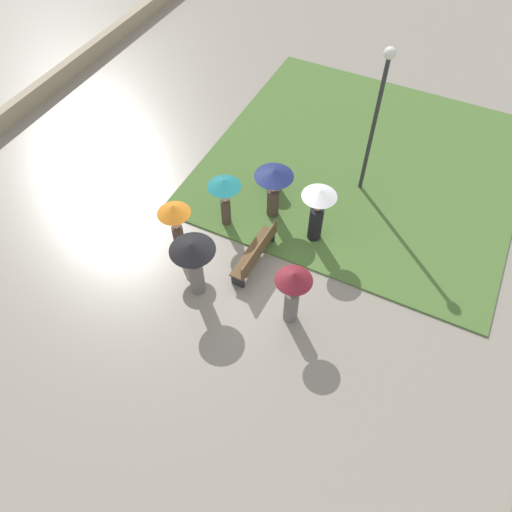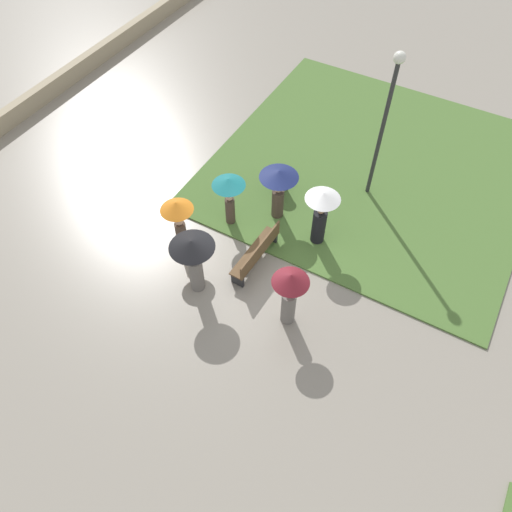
{
  "view_description": "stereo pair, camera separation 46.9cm",
  "coord_description": "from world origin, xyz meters",
  "px_view_note": "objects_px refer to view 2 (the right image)",
  "views": [
    {
      "loc": [
        7.64,
        3.79,
        11.15
      ],
      "look_at": [
        0.49,
        0.26,
        1.01
      ],
      "focal_mm": 35.0,
      "sensor_mm": 36.0,
      "label": 1
    },
    {
      "loc": [
        7.42,
        4.2,
        11.15
      ],
      "look_at": [
        0.49,
        0.26,
        1.01
      ],
      "focal_mm": 35.0,
      "sensor_mm": 36.0,
      "label": 2
    }
  ],
  "objects_px": {
    "crowd_person_teal": "(229,190)",
    "crowd_person_orange": "(178,215)",
    "crowd_person_navy": "(279,184)",
    "crowd_person_white": "(321,211)",
    "park_bench": "(257,252)",
    "lamp_post": "(386,112)",
    "trash_bin": "(280,179)",
    "crowd_person_black": "(193,255)",
    "crowd_person_maroon": "(290,290)"
  },
  "relations": [
    {
      "from": "crowd_person_teal",
      "to": "crowd_person_orange",
      "type": "relative_size",
      "value": 0.97
    },
    {
      "from": "crowd_person_navy",
      "to": "crowd_person_white",
      "type": "bearing_deg",
      "value": 108.55
    },
    {
      "from": "park_bench",
      "to": "lamp_post",
      "type": "height_order",
      "value": "lamp_post"
    },
    {
      "from": "crowd_person_teal",
      "to": "trash_bin",
      "type": "bearing_deg",
      "value": 154.03
    },
    {
      "from": "crowd_person_teal",
      "to": "crowd_person_orange",
      "type": "bearing_deg",
      "value": -34.08
    },
    {
      "from": "crowd_person_white",
      "to": "crowd_person_orange",
      "type": "relative_size",
      "value": 1.06
    },
    {
      "from": "crowd_person_white",
      "to": "crowd_person_navy",
      "type": "height_order",
      "value": "crowd_person_white"
    },
    {
      "from": "park_bench",
      "to": "lamp_post",
      "type": "xyz_separation_m",
      "value": [
        -4.17,
        1.63,
        2.54
      ]
    },
    {
      "from": "crowd_person_black",
      "to": "trash_bin",
      "type": "bearing_deg",
      "value": 30.38
    },
    {
      "from": "lamp_post",
      "to": "trash_bin",
      "type": "xyz_separation_m",
      "value": [
        1.25,
        -2.49,
        -2.6
      ]
    },
    {
      "from": "lamp_post",
      "to": "trash_bin",
      "type": "bearing_deg",
      "value": -63.28
    },
    {
      "from": "crowd_person_white",
      "to": "crowd_person_teal",
      "type": "bearing_deg",
      "value": -57.15
    },
    {
      "from": "crowd_person_navy",
      "to": "crowd_person_maroon",
      "type": "bearing_deg",
      "value": 62.33
    },
    {
      "from": "crowd_person_teal",
      "to": "crowd_person_navy",
      "type": "distance_m",
      "value": 1.42
    },
    {
      "from": "crowd_person_maroon",
      "to": "crowd_person_teal",
      "type": "bearing_deg",
      "value": 93.81
    },
    {
      "from": "lamp_post",
      "to": "crowd_person_black",
      "type": "relative_size",
      "value": 2.47
    },
    {
      "from": "park_bench",
      "to": "crowd_person_white",
      "type": "bearing_deg",
      "value": 146.91
    },
    {
      "from": "crowd_person_white",
      "to": "crowd_person_teal",
      "type": "xyz_separation_m",
      "value": [
        0.62,
        -2.55,
        0.1
      ]
    },
    {
      "from": "crowd_person_maroon",
      "to": "crowd_person_navy",
      "type": "distance_m",
      "value": 3.63
    },
    {
      "from": "trash_bin",
      "to": "crowd_person_navy",
      "type": "height_order",
      "value": "crowd_person_navy"
    },
    {
      "from": "crowd_person_orange",
      "to": "crowd_person_black",
      "type": "bearing_deg",
      "value": -91.54
    },
    {
      "from": "crowd_person_black",
      "to": "crowd_person_navy",
      "type": "relative_size",
      "value": 1.06
    },
    {
      "from": "crowd_person_black",
      "to": "crowd_person_maroon",
      "type": "height_order",
      "value": "crowd_person_maroon"
    },
    {
      "from": "crowd_person_teal",
      "to": "crowd_person_maroon",
      "type": "height_order",
      "value": "crowd_person_maroon"
    },
    {
      "from": "trash_bin",
      "to": "lamp_post",
      "type": "bearing_deg",
      "value": 116.72
    },
    {
      "from": "park_bench",
      "to": "crowd_person_maroon",
      "type": "bearing_deg",
      "value": 54.68
    },
    {
      "from": "trash_bin",
      "to": "crowd_person_navy",
      "type": "xyz_separation_m",
      "value": [
        1.05,
        0.49,
        0.91
      ]
    },
    {
      "from": "lamp_post",
      "to": "crowd_person_black",
      "type": "bearing_deg",
      "value": -24.96
    },
    {
      "from": "trash_bin",
      "to": "crowd_person_maroon",
      "type": "relative_size",
      "value": 0.43
    },
    {
      "from": "park_bench",
      "to": "trash_bin",
      "type": "distance_m",
      "value": 3.04
    },
    {
      "from": "park_bench",
      "to": "crowd_person_white",
      "type": "xyz_separation_m",
      "value": [
        -1.57,
        1.11,
        0.76
      ]
    },
    {
      "from": "crowd_person_teal",
      "to": "crowd_person_navy",
      "type": "height_order",
      "value": "crowd_person_navy"
    },
    {
      "from": "crowd_person_orange",
      "to": "crowd_person_maroon",
      "type": "xyz_separation_m",
      "value": [
        0.66,
        3.71,
        -0.02
      ]
    },
    {
      "from": "trash_bin",
      "to": "crowd_person_white",
      "type": "distance_m",
      "value": 2.51
    },
    {
      "from": "crowd_person_maroon",
      "to": "crowd_person_navy",
      "type": "height_order",
      "value": "crowd_person_maroon"
    },
    {
      "from": "crowd_person_maroon",
      "to": "crowd_person_orange",
      "type": "bearing_deg",
      "value": 119.13
    },
    {
      "from": "crowd_person_maroon",
      "to": "crowd_person_navy",
      "type": "bearing_deg",
      "value": 71.49
    },
    {
      "from": "park_bench",
      "to": "crowd_person_navy",
      "type": "bearing_deg",
      "value": -166.95
    },
    {
      "from": "crowd_person_orange",
      "to": "crowd_person_navy",
      "type": "xyz_separation_m",
      "value": [
        -2.41,
        1.78,
        -0.0
      ]
    },
    {
      "from": "crowd_person_orange",
      "to": "crowd_person_navy",
      "type": "bearing_deg",
      "value": 1.82
    },
    {
      "from": "crowd_person_teal",
      "to": "park_bench",
      "type": "bearing_deg",
      "value": 47.65
    },
    {
      "from": "lamp_post",
      "to": "trash_bin",
      "type": "height_order",
      "value": "lamp_post"
    },
    {
      "from": "lamp_post",
      "to": "park_bench",
      "type": "bearing_deg",
      "value": -21.41
    },
    {
      "from": "lamp_post",
      "to": "crowd_person_teal",
      "type": "bearing_deg",
      "value": -43.74
    },
    {
      "from": "crowd_person_teal",
      "to": "crowd_person_maroon",
      "type": "distance_m",
      "value": 3.71
    },
    {
      "from": "crowd_person_white",
      "to": "crowd_person_orange",
      "type": "distance_m",
      "value": 3.87
    },
    {
      "from": "crowd_person_navy",
      "to": "crowd_person_orange",
      "type": "bearing_deg",
      "value": -6.29
    },
    {
      "from": "crowd_person_orange",
      "to": "crowd_person_white",
      "type": "bearing_deg",
      "value": -18.76
    },
    {
      "from": "crowd_person_orange",
      "to": "crowd_person_maroon",
      "type": "height_order",
      "value": "crowd_person_maroon"
    },
    {
      "from": "lamp_post",
      "to": "crowd_person_navy",
      "type": "distance_m",
      "value": 3.48
    }
  ]
}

